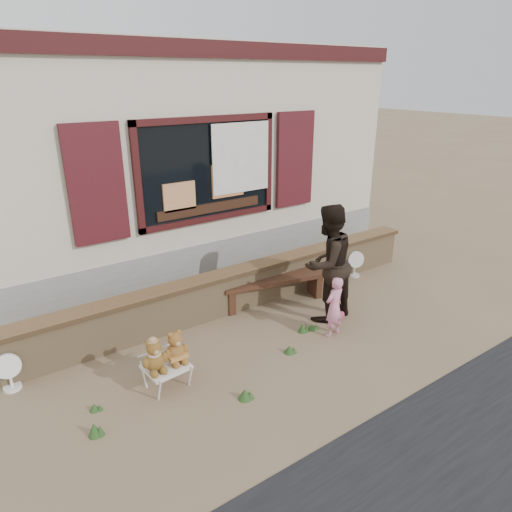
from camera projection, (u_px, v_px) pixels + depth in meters
ground at (280, 332)px, 6.63m from camera, size 80.00×80.00×0.00m
shopfront at (148, 153)px, 9.33m from camera, size 8.04×5.13×4.00m
brick_wall at (242, 287)px, 7.27m from camera, size 7.10×0.36×0.67m
bench at (274, 285)px, 7.39m from camera, size 1.79×0.75×0.45m
folding_chair at (166, 367)px, 5.38m from camera, size 0.52×0.47×0.30m
teddy_bear_left at (154, 355)px, 5.21m from camera, size 0.33×0.29×0.42m
teddy_bear_right at (175, 346)px, 5.38m from camera, size 0.33×0.29×0.42m
child at (334, 307)px, 6.41m from camera, size 0.35×0.26×0.90m
adult at (327, 263)px, 6.73m from camera, size 0.94×0.77×1.79m
fan_left at (9, 371)px, 5.35m from camera, size 0.31×0.21×0.49m
fan_right at (355, 264)px, 8.41m from camera, size 0.32×0.21×0.50m
grass_tufts at (237, 370)px, 5.67m from camera, size 3.41×0.93×0.16m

